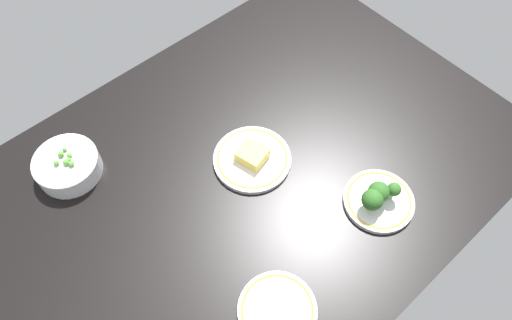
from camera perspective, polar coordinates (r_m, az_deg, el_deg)
name	(u,v)px	position (r cm, az deg, el deg)	size (l,w,h in cm)	color
dining_table	(256,168)	(123.63, 0.00, -0.99)	(133.14, 97.42, 4.00)	black
plate_sandwich	(277,309)	(106.06, 2.58, -17.40)	(17.13, 17.13, 4.24)	silver
plate_broccoli	(378,199)	(117.77, 14.40, -4.48)	(17.16, 17.16, 8.15)	silver
plate_cheese	(253,157)	(121.67, -0.34, 0.32)	(19.96, 19.96, 4.38)	silver
bowl_peas	(67,165)	(127.21, -21.60, -0.59)	(16.19, 16.19, 6.68)	silver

